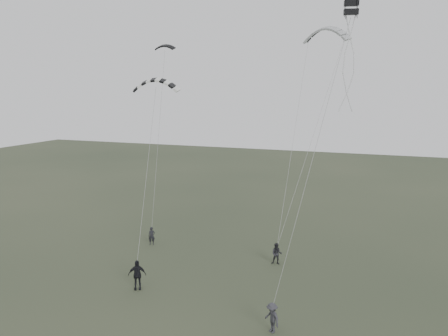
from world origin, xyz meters
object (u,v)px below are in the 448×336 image
(kite_striped, at_px, (156,80))
(flyer_left, at_px, (152,236))
(flyer_far, at_px, (272,318))
(flyer_center, at_px, (137,275))
(kite_dark_small, at_px, (165,46))
(kite_pale_large, at_px, (326,28))
(flyer_right, at_px, (277,254))
(kite_box, at_px, (351,7))

(kite_striped, bearing_deg, flyer_left, 115.20)
(flyer_far, bearing_deg, flyer_center, -153.40)
(flyer_far, height_order, kite_dark_small, kite_dark_small)
(kite_pale_large, bearing_deg, kite_dark_small, -142.81)
(flyer_left, xyz_separation_m, kite_striped, (2.02, -2.21, 12.77))
(flyer_center, relative_size, flyer_far, 1.18)
(kite_pale_large, height_order, kite_striped, kite_pale_large)
(flyer_right, xyz_separation_m, flyer_center, (-7.53, -7.22, 0.17))
(kite_striped, distance_m, kite_box, 14.74)
(flyer_right, distance_m, kite_pale_large, 19.07)
(flyer_center, relative_size, kite_striped, 0.58)
(flyer_left, relative_size, flyer_center, 0.77)
(kite_dark_small, xyz_separation_m, kite_striped, (2.02, -5.30, -2.96))
(flyer_center, relative_size, kite_box, 2.65)
(flyer_far, height_order, kite_striped, kite_striped)
(flyer_left, distance_m, kite_striped, 13.12)
(flyer_left, height_order, flyer_right, flyer_right)
(kite_dark_small, bearing_deg, kite_striped, -73.52)
(flyer_right, xyz_separation_m, kite_pale_large, (1.86, 8.25, 17.09))
(flyer_center, xyz_separation_m, kite_box, (12.50, 1.60, 16.04))
(flyer_right, height_order, kite_box, kite_box)
(flyer_far, height_order, kite_box, kite_box)
(kite_box, bearing_deg, kite_striped, 151.83)
(flyer_center, distance_m, kite_box, 20.40)
(flyer_right, bearing_deg, kite_striped, -175.91)
(kite_pale_large, distance_m, kite_striped, 15.27)
(flyer_right, height_order, kite_striped, kite_striped)
(flyer_right, distance_m, flyer_center, 10.43)
(flyer_left, height_order, kite_box, kite_box)
(kite_pale_large, xyz_separation_m, kite_box, (3.11, -13.88, -0.88))
(kite_dark_small, xyz_separation_m, kite_box, (15.81, -9.18, 0.53))
(kite_pale_large, distance_m, kite_box, 14.25)
(kite_dark_small, height_order, kite_striped, kite_dark_small)
(flyer_center, xyz_separation_m, flyer_far, (9.50, -1.98, -0.15))
(kite_dark_small, bearing_deg, kite_pale_large, 15.92)
(flyer_center, relative_size, kite_dark_small, 1.15)
(flyer_left, height_order, flyer_far, flyer_far)
(kite_dark_small, relative_size, kite_striped, 0.51)
(flyer_right, distance_m, kite_box, 17.87)
(flyer_left, relative_size, kite_box, 2.05)
(kite_dark_small, distance_m, kite_box, 18.29)
(kite_dark_small, bearing_deg, flyer_far, -49.27)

